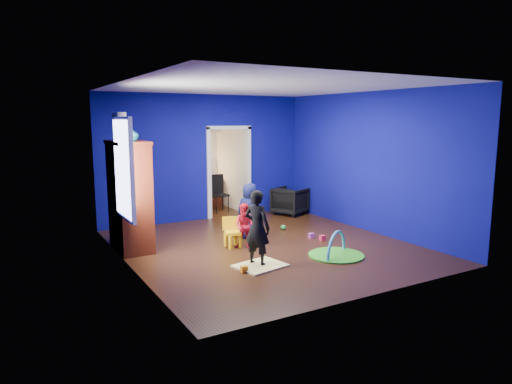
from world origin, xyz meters
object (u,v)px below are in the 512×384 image
tv_armoire (130,196)px  kid_chair (233,234)px  child_black (257,228)px  vase (131,134)px  hopper_ball (241,227)px  armchair (290,201)px  folding_chair (219,194)px  toddler_red (245,226)px  crt_tv (132,193)px  study_desk (204,192)px  play_mat (336,255)px  child_navy (250,211)px

tv_armoire → kid_chair: (1.66, -0.80, -0.73)m
child_black → vase: (-1.52, 1.64, 1.47)m
hopper_ball → kid_chair: (-0.52, -0.65, 0.07)m
armchair → folding_chair: 1.79m
armchair → toddler_red: size_ratio=0.89×
child_black → kid_chair: bearing=-34.8°
toddler_red → vase: 2.56m
armchair → vase: vase is taller
child_black → crt_tv: 2.47m
child_black → tv_armoire: size_ratio=0.63×
hopper_ball → study_desk: 3.40m
hopper_ball → play_mat: 2.18m
toddler_red → tv_armoire: size_ratio=0.43×
vase → hopper_ball: vase is taller
armchair → crt_tv: size_ratio=1.06×
child_navy → kid_chair: bearing=84.1°
armchair → hopper_ball: armchair is taller
vase → crt_tv: (0.04, 0.30, -1.06)m
armchair → tv_armoire: (-4.22, -1.13, 0.64)m
child_black → crt_tv: (-1.48, 1.94, 0.40)m
armchair → crt_tv: bearing=80.5°
tv_armoire → kid_chair: tv_armoire is taller
play_mat → child_black: bearing=170.3°
armchair → kid_chair: armchair is taller
armchair → vase: 4.78m
armchair → folding_chair: bearing=27.4°
toddler_red → vase: (-1.81, 0.70, 1.66)m
play_mat → folding_chair: folding_chair is taller
vase → crt_tv: size_ratio=0.35×
toddler_red → study_desk: toddler_red is taller
tv_armoire → play_mat: (2.95, -2.18, -0.97)m
toddler_red → tv_armoire: bearing=-168.2°
armchair → play_mat: armchair is taller
crt_tv → study_desk: bearing=49.0°
child_black → child_navy: 1.69m
crt_tv → play_mat: size_ratio=0.73×
kid_chair → folding_chair: bearing=88.9°
toddler_red → study_desk: bearing=117.3°
armchair → child_navy: child_navy is taller
vase → kid_chair: (1.66, -0.50, -1.83)m
child_black → vase: size_ratio=5.02×
armchair → crt_tv: (-4.18, -1.13, 0.68)m
crt_tv → study_desk: size_ratio=0.80×
vase → play_mat: vase is taller
study_desk → folding_chair: size_ratio=0.96×
child_navy → kid_chair: 0.76m
kid_chair → folding_chair: folding_chair is taller
crt_tv → toddler_red: bearing=-29.4°
child_navy → toddler_red: child_navy is taller
armchair → tv_armoire: 4.41m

